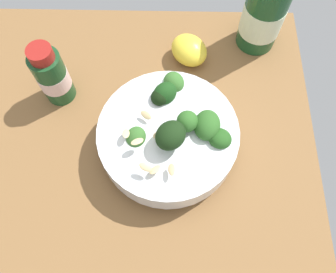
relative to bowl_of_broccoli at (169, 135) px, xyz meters
The scene contains 5 objects.
ground_plane 8.48cm from the bowl_of_broccoli, 167.71° to the right, with size 58.69×58.69×3.65cm, color brown.
bowl_of_broccoli is the anchor object (origin of this frame).
lemon_wedge 17.37cm from the bowl_of_broccoli, 79.52° to the left, with size 6.71×5.55×4.61cm, color yellow.
bottle_tall 20.72cm from the bowl_of_broccoli, 153.36° to the left, with size 4.98×4.98×11.69cm.
bottle_short 26.39cm from the bowl_of_broccoli, 54.16° to the left, with size 7.03×7.03×16.70cm.
Camera 1 is at (6.16, -19.29, 50.01)cm, focal length 36.35 mm.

